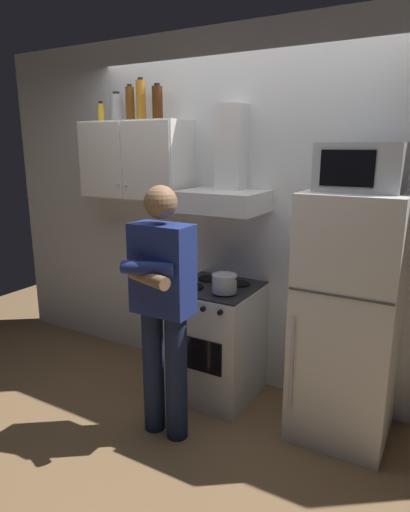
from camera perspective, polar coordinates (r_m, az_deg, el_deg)
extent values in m
plane|color=olive|center=(3.41, 0.00, -19.08)|extent=(7.00, 7.00, 0.00)
cube|color=white|center=(3.43, 5.02, 5.34)|extent=(4.80, 0.10, 2.70)
cube|color=white|center=(3.66, -8.81, 12.06)|extent=(0.90, 0.34, 0.60)
cube|color=white|center=(3.67, -13.36, 11.86)|extent=(0.43, 0.01, 0.58)
cube|color=white|center=(3.38, -7.65, 11.95)|extent=(0.43, 0.01, 0.58)
sphere|color=#B2B2B7|center=(3.55, -11.12, 9.00)|extent=(0.02, 0.02, 0.02)
sphere|color=#B2B2B7|center=(3.50, -10.11, 8.97)|extent=(0.02, 0.02, 0.02)
cube|color=white|center=(3.42, 1.39, -10.87)|extent=(0.60, 0.60, 0.85)
cube|color=black|center=(3.26, 1.43, -3.99)|extent=(0.59, 0.59, 0.01)
cube|color=black|center=(3.17, -1.30, -12.46)|extent=(0.42, 0.01, 0.24)
cylinder|color=black|center=(3.22, -1.63, -4.00)|extent=(0.16, 0.16, 0.01)
cylinder|color=black|center=(3.10, 2.49, -4.74)|extent=(0.16, 0.16, 0.01)
cylinder|color=black|center=(3.42, 0.48, -2.92)|extent=(0.16, 0.16, 0.01)
cylinder|color=black|center=(3.31, 4.41, -3.57)|extent=(0.16, 0.16, 0.01)
cylinder|color=black|center=(3.13, -4.56, -5.92)|extent=(0.04, 0.02, 0.04)
cylinder|color=black|center=(3.06, -2.54, -6.34)|extent=(0.04, 0.02, 0.04)
cylinder|color=black|center=(2.99, -0.26, -6.81)|extent=(0.04, 0.02, 0.04)
cylinder|color=black|center=(2.93, 1.95, -7.26)|extent=(0.04, 0.02, 0.04)
cube|color=white|center=(3.20, 2.19, 7.01)|extent=(0.60, 0.44, 0.15)
cube|color=white|center=(3.30, 3.41, 13.74)|extent=(0.20, 0.16, 0.60)
cube|color=white|center=(2.98, 17.86, -7.64)|extent=(0.60, 0.60, 1.60)
cube|color=#4C4C4C|center=(2.62, 16.81, -4.96)|extent=(0.59, 0.01, 0.01)
cylinder|color=silver|center=(2.85, 11.04, -13.47)|extent=(0.02, 0.02, 0.60)
cube|color=#B7BABF|center=(2.80, 19.40, 10.70)|extent=(0.48, 0.36, 0.28)
cube|color=black|center=(2.63, 17.75, 10.66)|extent=(0.30, 0.01, 0.20)
cylinder|color=#192342|center=(3.04, -6.62, -14.38)|extent=(0.14, 0.14, 0.85)
cylinder|color=#192342|center=(2.94, -3.70, -15.27)|extent=(0.14, 0.14, 0.85)
cube|color=navy|center=(2.72, -5.51, -1.70)|extent=(0.38, 0.20, 0.56)
cylinder|color=navy|center=(2.60, -7.31, -1.57)|extent=(0.33, 0.17, 0.08)
cylinder|color=#8C6647|center=(2.62, -7.27, -2.83)|extent=(0.33, 0.17, 0.08)
sphere|color=#8C6647|center=(2.64, -5.72, 6.90)|extent=(0.20, 0.20, 0.20)
cylinder|color=#B7BABF|center=(3.08, 2.50, -3.52)|extent=(0.17, 0.17, 0.13)
cylinder|color=black|center=(3.12, 0.69, -2.44)|extent=(0.05, 0.01, 0.01)
cylinder|color=black|center=(3.02, 4.39, -3.03)|extent=(0.05, 0.01, 0.01)
cylinder|color=gold|center=(3.86, -13.18, 17.45)|extent=(0.06, 0.06, 0.14)
cylinder|color=black|center=(3.86, -13.25, 18.62)|extent=(0.03, 0.03, 0.02)
cylinder|color=#47230F|center=(3.53, -6.12, 18.91)|extent=(0.08, 0.08, 0.24)
cylinder|color=black|center=(3.54, -6.18, 21.01)|extent=(0.04, 0.04, 0.02)
cylinder|color=#B2B5BA|center=(3.80, -11.24, 18.12)|extent=(0.10, 0.10, 0.21)
cylinder|color=black|center=(3.81, -11.33, 19.81)|extent=(0.05, 0.05, 0.02)
cylinder|color=#B7721E|center=(3.64, -8.21, 19.12)|extent=(0.07, 0.07, 0.29)
cylinder|color=black|center=(3.66, -8.30, 21.58)|extent=(0.04, 0.04, 0.02)
cylinder|color=brown|center=(3.72, -9.58, 18.65)|extent=(0.07, 0.07, 0.25)
cylinder|color=black|center=(3.73, -9.67, 20.75)|extent=(0.04, 0.04, 0.02)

